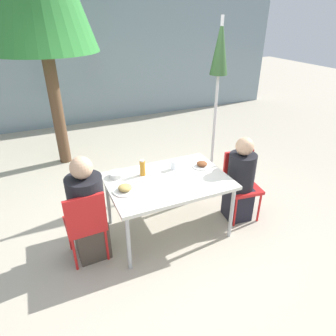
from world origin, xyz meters
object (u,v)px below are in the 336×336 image
at_px(drinking_cup, 174,165).
at_px(person_left, 88,212).
at_px(salad_bowl, 117,174).
at_px(bottle, 143,168).
at_px(chair_left, 86,221).
at_px(closed_umbrella, 219,68).
at_px(person_right, 240,182).
at_px(chair_right, 240,179).

bearing_deg(drinking_cup, person_left, -167.93).
bearing_deg(drinking_cup, salad_bowl, 171.47).
bearing_deg(bottle, drinking_cup, -2.51).
xyz_separation_m(chair_left, closed_umbrella, (2.19, 1.06, 1.22)).
bearing_deg(closed_umbrella, bottle, -153.01).
distance_m(chair_left, salad_bowl, 0.67).
bearing_deg(person_left, person_right, -4.85).
bearing_deg(person_right, chair_left, 7.31).
distance_m(chair_right, closed_umbrella, 1.59).
height_order(chair_left, drinking_cup, chair_left).
bearing_deg(drinking_cup, bottle, 177.49).
xyz_separation_m(bottle, drinking_cup, (0.39, -0.02, -0.04)).
relative_size(bottle, drinking_cup, 1.79).
height_order(chair_left, bottle, bottle).
bearing_deg(person_right, chair_right, -122.01).
distance_m(chair_right, person_right, 0.10).
bearing_deg(person_right, salad_bowl, -8.87).
xyz_separation_m(person_left, bottle, (0.71, 0.25, 0.25)).
xyz_separation_m(chair_right, salad_bowl, (-1.52, 0.36, 0.24)).
bearing_deg(closed_umbrella, person_right, -103.55).
xyz_separation_m(person_right, salad_bowl, (-1.46, 0.43, 0.22)).
relative_size(chair_right, person_right, 0.78).
bearing_deg(salad_bowl, bottle, -16.32).
bearing_deg(person_right, bottle, -8.93).
relative_size(person_right, drinking_cup, 10.35).
relative_size(chair_left, salad_bowl, 5.02).
bearing_deg(bottle, person_left, -160.37).
bearing_deg(person_left, chair_left, -122.01).
relative_size(chair_right, drinking_cup, 8.03).
xyz_separation_m(closed_umbrella, drinking_cup, (-1.03, -0.74, -0.96)).
bearing_deg(chair_right, closed_umbrella, -93.54).
height_order(person_right, closed_umbrella, closed_umbrella).
height_order(person_left, bottle, person_left).
xyz_separation_m(chair_right, drinking_cup, (-0.83, 0.26, 0.26)).
bearing_deg(closed_umbrella, drinking_cup, -144.23).
bearing_deg(chair_right, chair_left, 9.41).
bearing_deg(drinking_cup, closed_umbrella, 35.77).
bearing_deg(person_left, chair_right, -2.62).
height_order(chair_right, drinking_cup, chair_right).
distance_m(chair_left, closed_umbrella, 2.72).
xyz_separation_m(person_left, chair_right, (1.94, -0.02, -0.05)).
distance_m(person_left, drinking_cup, 1.15).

